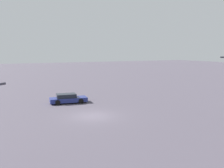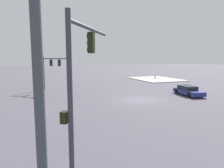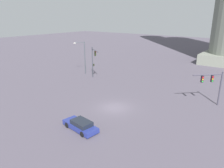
# 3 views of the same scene
# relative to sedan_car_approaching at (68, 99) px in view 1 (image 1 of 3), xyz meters

# --- Properties ---
(ground_plane) EXTENTS (230.28, 230.28, 0.00)m
(ground_plane) POSITION_rel_sedan_car_approaching_xyz_m (-0.49, 7.36, -0.58)
(ground_plane) COLOR #4B4552
(sedan_car_approaching) EXTENTS (4.91, 2.41, 1.21)m
(sedan_car_approaching) POSITION_rel_sedan_car_approaching_xyz_m (0.00, 0.00, 0.00)
(sedan_car_approaching) COLOR navy
(sedan_car_approaching) RESTS_ON ground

